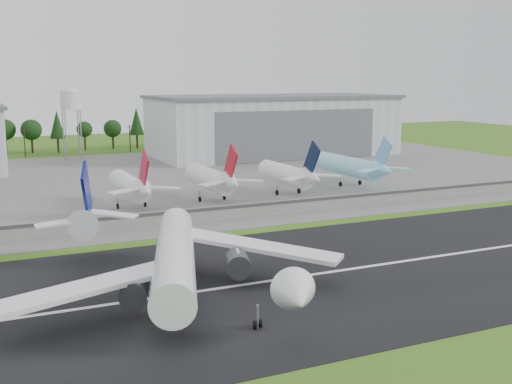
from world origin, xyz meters
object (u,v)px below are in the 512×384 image
main_airliner (177,265)px  parked_jet_red_a (132,186)px  parked_jet_red_b (214,179)px  parked_jet_skyblue (353,166)px  parked_jet_navy (291,174)px

main_airliner → parked_jet_red_a: bearing=-80.1°
main_airliner → parked_jet_red_b: size_ratio=1.85×
parked_jet_red_a → parked_jet_red_b: size_ratio=1.00×
parked_jet_red_b → parked_jet_skyblue: parked_jet_skyblue is taller
main_airliner → parked_jet_skyblue: (78.82, 71.98, 1.27)m
main_airliner → parked_jet_red_a: main_airliner is taller
parked_jet_skyblue → parked_jet_red_a: bearing=-175.8°
parked_jet_red_a → parked_jet_red_b: 21.82m
main_airliner → parked_jet_red_b: main_airliner is taller
parked_jet_red_a → parked_jet_navy: (44.70, 0.02, 0.10)m
parked_jet_navy → parked_jet_skyblue: 24.52m
parked_jet_red_b → parked_jet_skyblue: 47.15m
main_airliner → parked_jet_navy: 86.54m
parked_jet_navy → main_airliner: bearing=-129.3°
parked_jet_navy → parked_jet_skyblue: parked_jet_skyblue is taller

